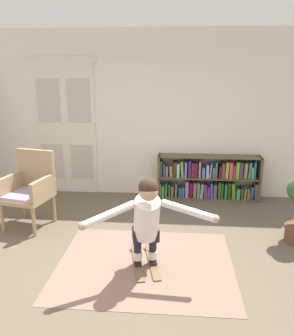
% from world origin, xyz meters
% --- Properties ---
extents(ground_plane, '(7.20, 7.20, 0.00)m').
position_xyz_m(ground_plane, '(0.00, 0.00, 0.00)').
color(ground_plane, brown).
extents(back_wall, '(6.00, 0.10, 2.90)m').
position_xyz_m(back_wall, '(0.00, 2.60, 1.45)').
color(back_wall, silver).
rests_on(back_wall, ground).
extents(double_door, '(1.22, 0.05, 2.45)m').
position_xyz_m(double_door, '(-1.62, 2.54, 1.23)').
color(double_door, beige).
rests_on(double_door, ground).
extents(rug, '(2.07, 1.72, 0.01)m').
position_xyz_m(rug, '(0.04, 0.10, 0.00)').
color(rug, '#816356').
rests_on(rug, ground).
extents(bookshelf, '(1.79, 0.30, 0.78)m').
position_xyz_m(bookshelf, '(0.98, 2.39, 0.36)').
color(bookshelf, brown).
rests_on(bookshelf, ground).
extents(wicker_chair, '(0.71, 0.71, 1.10)m').
position_xyz_m(wicker_chair, '(-1.73, 1.08, 0.58)').
color(wicker_chair, '#9F835F').
rests_on(wicker_chair, ground).
extents(skis_pair, '(0.42, 0.80, 0.07)m').
position_xyz_m(skis_pair, '(0.04, 0.13, 0.02)').
color(skis_pair, brown).
rests_on(skis_pair, rug).
extents(person_skier, '(1.43, 0.75, 1.09)m').
position_xyz_m(person_skier, '(0.08, -0.05, 0.68)').
color(person_skier, white).
rests_on(person_skier, skis_pair).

